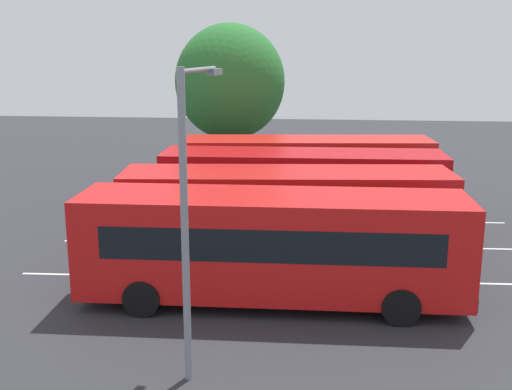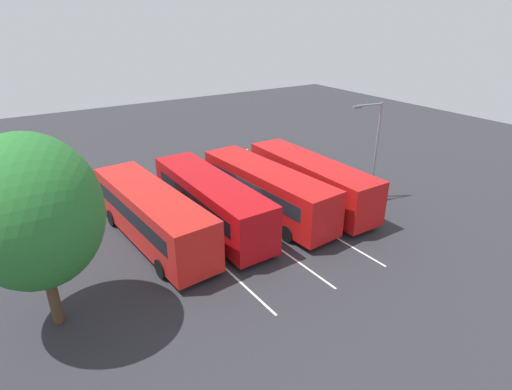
{
  "view_description": "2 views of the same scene",
  "coord_description": "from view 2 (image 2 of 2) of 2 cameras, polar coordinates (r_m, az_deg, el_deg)",
  "views": [
    {
      "loc": [
        0.79,
        -21.94,
        7.12
      ],
      "look_at": [
        -1.33,
        -0.3,
        1.91
      ],
      "focal_mm": 44.6,
      "sensor_mm": 36.0,
      "label": 1
    },
    {
      "loc": [
        -19.63,
        11.31,
        11.88
      ],
      "look_at": [
        -0.61,
        -0.82,
        1.78
      ],
      "focal_mm": 28.55,
      "sensor_mm": 36.0,
      "label": 2
    }
  ],
  "objects": [
    {
      "name": "street_lamp",
      "position": [
        28.42,
        16.2,
        6.81
      ],
      "size": [
        0.59,
        2.21,
        6.68
      ],
      "rotation": [
        0.0,
        0.0,
        1.38
      ],
      "color": "gray",
      "rests_on": "ground"
    },
    {
      "name": "ground_plane",
      "position": [
        25.58,
        -2.29,
        -3.57
      ],
      "size": [
        78.02,
        78.02,
        0.0
      ],
      "primitive_type": "plane",
      "color": "#2B2B30"
    },
    {
      "name": "pedestrian",
      "position": [
        33.64,
        -1.2,
        5.33
      ],
      "size": [
        0.32,
        0.32,
        1.76
      ],
      "rotation": [
        0.0,
        0.0,
        3.15
      ],
      "color": "#232833",
      "rests_on": "ground"
    },
    {
      "name": "bus_center_right",
      "position": [
        24.28,
        -6.4,
        -0.78
      ],
      "size": [
        10.73,
        2.88,
        3.1
      ],
      "rotation": [
        0.0,
        0.0,
        0.02
      ],
      "color": "#B70C11",
      "rests_on": "ground"
    },
    {
      "name": "depot_tree",
      "position": [
        17.2,
        -28.87,
        -2.1
      ],
      "size": [
        5.68,
        5.11,
        8.15
      ],
      "color": "#4C3823",
      "rests_on": "ground"
    },
    {
      "name": "lane_stripe_inner_left",
      "position": [
        25.57,
        -2.29,
        -3.56
      ],
      "size": [
        16.88,
        0.74,
        0.01
      ],
      "primitive_type": "cube",
      "rotation": [
        0.0,
        0.0,
        0.04
      ],
      "color": "silver",
      "rests_on": "ground"
    },
    {
      "name": "lane_stripe_outer_left",
      "position": [
        27.27,
        3.94,
        -1.75
      ],
      "size": [
        16.88,
        0.74,
        0.01
      ],
      "primitive_type": "cube",
      "rotation": [
        0.0,
        0.0,
        0.04
      ],
      "color": "silver",
      "rests_on": "ground"
    },
    {
      "name": "bus_far_right",
      "position": [
        23.23,
        -14.38,
        -2.63
      ],
      "size": [
        10.85,
        3.47,
        3.1
      ],
      "rotation": [
        0.0,
        0.0,
        0.09
      ],
      "color": "red",
      "rests_on": "ground"
    },
    {
      "name": "bus_center_left",
      "position": [
        25.64,
        1.45,
        0.77
      ],
      "size": [
        10.84,
        3.41,
        3.1
      ],
      "rotation": [
        0.0,
        0.0,
        0.08
      ],
      "color": "red",
      "rests_on": "ground"
    },
    {
      "name": "lane_stripe_inner_right",
      "position": [
        24.25,
        -9.34,
        -5.54
      ],
      "size": [
        16.88,
        0.74,
        0.01
      ],
      "primitive_type": "cube",
      "rotation": [
        0.0,
        0.0,
        0.04
      ],
      "color": "silver",
      "rests_on": "ground"
    },
    {
      "name": "bus_far_left",
      "position": [
        27.37,
        7.59,
        2.11
      ],
      "size": [
        10.71,
        2.81,
        3.1
      ],
      "rotation": [
        0.0,
        0.0,
        0.01
      ],
      "color": "red",
      "rests_on": "ground"
    }
  ]
}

